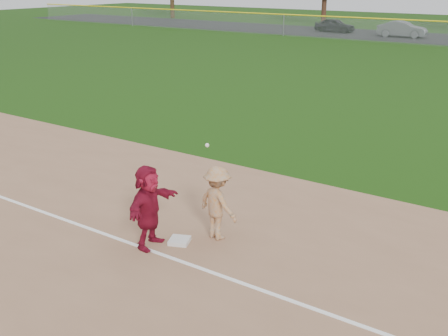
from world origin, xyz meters
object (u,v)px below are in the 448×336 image
Objects in this scene: first_base at (180,241)px; base_runner at (149,207)px; car_mid at (402,29)px; car_left at (335,25)px.

first_base is 0.23× the size of base_runner.
base_runner is at bearing -174.61° from car_mid.
car_mid is (-9.69, 45.78, -0.19)m from base_runner.
car_left is (-16.95, 46.70, -0.24)m from base_runner.
car_left is at bearing 76.21° from car_mid.
car_left is at bearing 10.53° from base_runner.
car_mid is at bearing -98.14° from car_left.
first_base is 46.44m from car_mid.
car_mid reaches higher than car_left.
base_runner is 0.45× the size of car_left.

